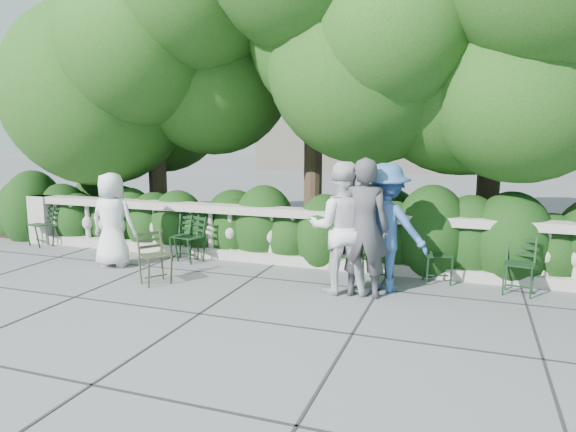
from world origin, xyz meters
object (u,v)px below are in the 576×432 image
(chair_d, at_px, (438,286))
(person_businessman, at_px, (112,220))
(chair_b, at_px, (181,262))
(chair_c, at_px, (184,263))
(chair_weathered, at_px, (160,286))
(person_woman_grey, at_px, (364,228))
(chair_a, at_px, (35,247))
(chair_f, at_px, (375,284))
(person_older_blue, at_px, (386,228))
(person_casual_man, at_px, (341,228))
(chair_e, at_px, (516,297))

(chair_d, bearing_deg, person_businessman, 171.44)
(chair_b, distance_m, person_businessman, 1.40)
(chair_c, height_order, chair_d, same)
(chair_weathered, xyz_separation_m, person_woman_grey, (3.00, 0.56, 0.99))
(person_woman_grey, bearing_deg, chair_a, -10.53)
(chair_a, bearing_deg, chair_weathered, -4.92)
(person_businessman, bearing_deg, chair_f, 179.03)
(chair_weathered, bearing_deg, person_woman_grey, -46.41)
(person_businessman, xyz_separation_m, person_older_blue, (4.67, 0.19, 0.12))
(person_casual_man, xyz_separation_m, person_older_blue, (0.59, 0.31, -0.01))
(chair_d, bearing_deg, chair_a, 164.21)
(chair_e, bearing_deg, person_woman_grey, -152.37)
(person_woman_grey, relative_size, person_casual_man, 1.03)
(chair_e, relative_size, person_older_blue, 0.45)
(chair_a, distance_m, person_businessman, 2.72)
(chair_c, relative_size, person_casual_man, 0.44)
(chair_c, relative_size, chair_weathered, 1.00)
(person_casual_man, bearing_deg, person_woman_grey, 155.62)
(chair_d, bearing_deg, person_woman_grey, -154.34)
(person_businessman, height_order, person_older_blue, person_older_blue)
(chair_b, distance_m, person_woman_grey, 3.69)
(chair_a, xyz_separation_m, person_woman_grey, (6.92, -0.88, 0.99))
(chair_f, distance_m, person_woman_grey, 1.19)
(chair_weathered, distance_m, person_businessman, 1.80)
(chair_e, height_order, person_woman_grey, person_woman_grey)
(chair_b, height_order, chair_d, same)
(chair_e, relative_size, chair_weathered, 1.00)
(chair_f, distance_m, person_older_blue, 1.00)
(chair_b, relative_size, chair_c, 1.00)
(chair_f, xyz_separation_m, person_casual_man, (-0.41, -0.59, 0.95))
(chair_weathered, relative_size, person_casual_man, 0.44)
(person_casual_man, bearing_deg, chair_b, -25.92)
(chair_b, xyz_separation_m, chair_d, (4.46, 0.06, 0.00))
(chair_weathered, bearing_deg, chair_d, -37.12)
(chair_d, bearing_deg, chair_f, 177.50)
(chair_c, bearing_deg, person_older_blue, 13.19)
(chair_f, xyz_separation_m, person_older_blue, (0.19, -0.28, 0.94))
(chair_d, height_order, person_casual_man, person_casual_man)
(chair_b, distance_m, chair_e, 5.54)
(person_casual_man, distance_m, person_older_blue, 0.67)
(chair_a, distance_m, person_older_blue, 7.25)
(person_woman_grey, bearing_deg, chair_d, -141.82)
(chair_e, xyz_separation_m, person_casual_man, (-2.42, -0.60, 0.95))
(chair_c, distance_m, chair_e, 5.44)
(chair_c, bearing_deg, chair_f, 17.45)
(chair_a, relative_size, chair_b, 1.00)
(chair_a, bearing_deg, person_businessman, -0.14)
(chair_f, bearing_deg, chair_b, -172.41)
(chair_d, distance_m, person_older_blue, 1.30)
(chair_b, bearing_deg, chair_c, -28.20)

